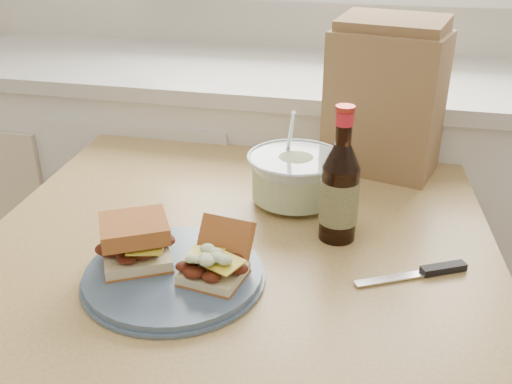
% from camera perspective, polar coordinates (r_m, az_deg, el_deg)
% --- Properties ---
extents(cabinet_run, '(2.50, 0.64, 0.94)m').
position_cam_1_polar(cabinet_run, '(1.88, 6.52, -1.90)').
color(cabinet_run, white).
rests_on(cabinet_run, ground).
extents(dining_table, '(1.04, 1.04, 0.80)m').
position_cam_1_polar(dining_table, '(1.18, -1.41, -8.34)').
color(dining_table, tan).
rests_on(dining_table, ground).
extents(plate, '(0.29, 0.29, 0.02)m').
position_cam_1_polar(plate, '(0.96, -8.22, -8.19)').
color(plate, '#495D76').
rests_on(plate, dining_table).
extents(sandwich_left, '(0.14, 0.14, 0.08)m').
position_cam_1_polar(sandwich_left, '(0.97, -11.97, -4.87)').
color(sandwich_left, beige).
rests_on(sandwich_left, plate).
extents(sandwich_right, '(0.11, 0.14, 0.08)m').
position_cam_1_polar(sandwich_right, '(0.93, -3.89, -6.60)').
color(sandwich_right, beige).
rests_on(sandwich_right, plate).
extents(coleslaw_bowl, '(0.20, 0.20, 0.20)m').
position_cam_1_polar(coleslaw_bowl, '(1.19, 3.93, 1.29)').
color(coleslaw_bowl, silver).
rests_on(coleslaw_bowl, dining_table).
extents(beer_bottle, '(0.07, 0.07, 0.26)m').
position_cam_1_polar(beer_bottle, '(1.04, 8.36, 0.10)').
color(beer_bottle, black).
rests_on(beer_bottle, dining_table).
extents(knife, '(0.19, 0.11, 0.01)m').
position_cam_1_polar(knife, '(1.01, 17.00, -7.57)').
color(knife, silver).
rests_on(knife, dining_table).
extents(paper_bag, '(0.28, 0.22, 0.32)m').
position_cam_1_polar(paper_bag, '(1.35, 12.76, 8.69)').
color(paper_bag, olive).
rests_on(paper_bag, dining_table).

